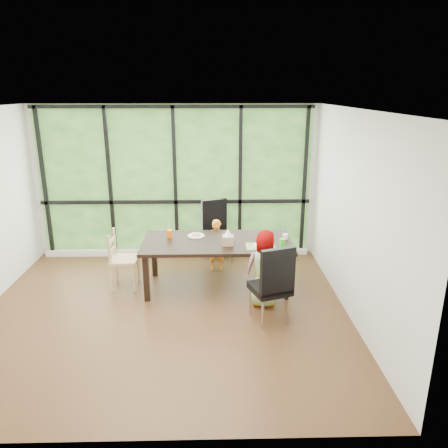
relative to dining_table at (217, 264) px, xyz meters
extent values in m
plane|color=black|center=(-0.73, -0.79, -0.38)|extent=(5.00, 5.00, 0.00)
plane|color=silver|center=(-0.73, 1.46, 0.98)|extent=(5.00, 0.00, 5.00)
cube|color=#255220|center=(-0.73, 1.44, 0.98)|extent=(4.80, 0.02, 2.65)
cube|color=silver|center=(-0.73, 1.36, -0.33)|extent=(4.80, 0.12, 0.10)
cube|color=black|center=(0.00, 0.00, 0.00)|extent=(2.33, 1.27, 0.75)
cube|color=black|center=(0.02, 1.06, 0.17)|extent=(0.59, 0.59, 1.08)
cube|color=black|center=(0.67, -1.02, 0.17)|extent=(0.59, 0.59, 1.08)
cube|color=tan|center=(-1.42, 0.04, 0.08)|extent=(0.40, 0.42, 0.90)
imported|color=orange|center=(0.00, 0.64, 0.07)|extent=(0.33, 0.23, 0.88)
imported|color=gray|center=(0.66, -0.60, 0.18)|extent=(0.57, 0.40, 1.10)
cube|color=tan|center=(0.63, -0.25, 0.38)|extent=(0.42, 0.31, 0.01)
cylinder|color=white|center=(-0.32, 0.23, 0.38)|extent=(0.26, 0.26, 0.02)
cylinder|color=white|center=(0.65, -0.22, 0.38)|extent=(0.23, 0.23, 0.01)
cylinder|color=#EC6602|center=(-0.73, 0.17, 0.44)|extent=(0.08, 0.08, 0.12)
cylinder|color=#42D230|center=(0.94, -0.28, 0.44)|extent=(0.08, 0.08, 0.13)
cylinder|color=white|center=(1.04, 0.06, 0.42)|extent=(0.08, 0.08, 0.08)
cube|color=tan|center=(0.16, -0.16, 0.44)|extent=(0.16, 0.16, 0.14)
cylinder|color=white|center=(-0.73, 0.17, 0.54)|extent=(0.01, 0.04, 0.20)
cylinder|color=pink|center=(0.94, -0.28, 0.54)|extent=(0.01, 0.04, 0.20)
cone|color=white|center=(0.16, -0.16, 0.57)|extent=(0.12, 0.12, 0.11)
camera|label=1|loc=(-0.04, -6.04, 2.56)|focal=34.27mm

